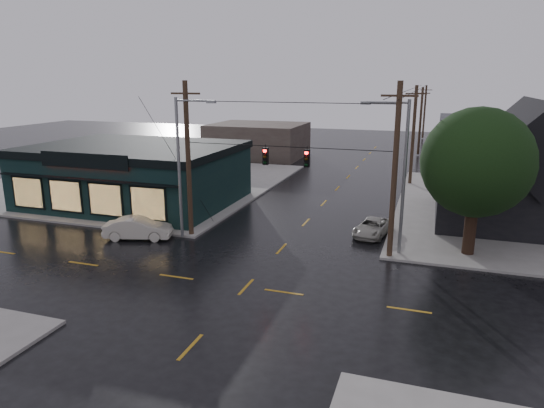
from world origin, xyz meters
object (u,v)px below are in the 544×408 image
(utility_pole_ne, at_px, (389,258))
(utility_pole_nw, at_px, (192,236))
(corner_tree, at_px, (477,163))
(sedan_cream, at_px, (138,228))
(suv_silver, at_px, (373,227))

(utility_pole_ne, bearing_deg, utility_pole_nw, 180.00)
(corner_tree, distance_m, sedan_cream, 21.29)
(suv_silver, bearing_deg, utility_pole_nw, -150.36)
(utility_pole_nw, distance_m, utility_pole_ne, 13.00)
(corner_tree, relative_size, suv_silver, 2.14)
(utility_pole_ne, height_order, suv_silver, utility_pole_ne)
(utility_pole_ne, bearing_deg, suv_silver, 110.44)
(utility_pole_ne, height_order, sedan_cream, utility_pole_ne)
(utility_pole_ne, distance_m, sedan_cream, 16.12)
(utility_pole_nw, relative_size, utility_pole_ne, 1.00)
(corner_tree, xyz_separation_m, utility_pole_nw, (-17.39, -1.89, -5.60))
(corner_tree, xyz_separation_m, utility_pole_ne, (-4.39, -1.89, -5.60))
(sedan_cream, height_order, suv_silver, sedan_cream)
(corner_tree, distance_m, utility_pole_ne, 7.36)
(utility_pole_nw, relative_size, suv_silver, 2.52)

